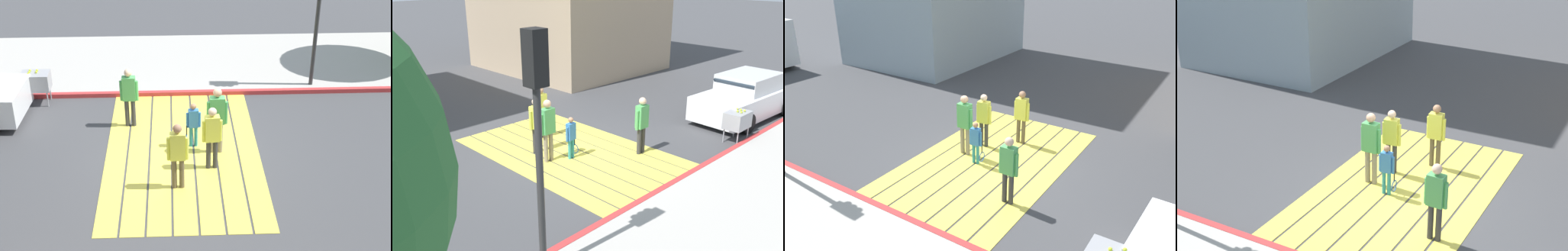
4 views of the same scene
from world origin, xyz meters
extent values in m
plane|color=#424244|center=(0.00, 0.00, 0.00)|extent=(120.00, 120.00, 0.00)
cube|color=#EAD64C|center=(0.00, -1.65, 0.01)|extent=(6.40, 0.50, 0.01)
cube|color=#EAD64C|center=(0.00, -1.10, 0.01)|extent=(6.40, 0.50, 0.01)
cube|color=#EAD64C|center=(0.00, -0.55, 0.01)|extent=(6.40, 0.50, 0.01)
cube|color=#EAD64C|center=(0.00, 0.00, 0.01)|extent=(6.40, 0.50, 0.01)
cube|color=#EAD64C|center=(0.00, 0.55, 0.01)|extent=(6.40, 0.50, 0.01)
cube|color=#EAD64C|center=(0.00, 1.10, 0.01)|extent=(6.40, 0.50, 0.01)
cube|color=#EAD64C|center=(0.00, 1.65, 0.01)|extent=(6.40, 0.50, 0.01)
cube|color=#ADA8A0|center=(-5.60, 0.00, 0.06)|extent=(4.80, 40.00, 0.12)
cube|color=#BC3333|center=(-3.25, 0.00, 0.07)|extent=(0.16, 40.00, 0.13)
cube|color=white|center=(-2.00, -6.41, 0.59)|extent=(2.01, 4.38, 0.80)
cube|color=silver|center=(-2.01, -6.56, 1.27)|extent=(1.63, 2.14, 0.60)
cube|color=#1E2833|center=(-1.96, -5.64, 1.21)|extent=(1.49, 0.40, 0.49)
cylinder|color=black|center=(-1.05, -5.12, 0.33)|extent=(0.25, 0.67, 0.66)
cylinder|color=black|center=(-2.82, -5.04, 0.33)|extent=(0.25, 0.67, 0.66)
cylinder|color=black|center=(-1.18, -7.79, 0.33)|extent=(0.25, 0.67, 0.66)
cylinder|color=#2D2D2D|center=(-3.60, 3.99, 1.70)|extent=(0.12, 0.12, 3.40)
cube|color=black|center=(-3.60, 3.99, 3.82)|extent=(0.28, 0.28, 0.84)
sphere|color=maroon|center=(-3.44, 3.99, 4.10)|extent=(0.18, 0.18, 0.18)
sphere|color=yellow|center=(-3.44, 3.99, 3.83)|extent=(0.18, 0.18, 0.18)
sphere|color=#188429|center=(-3.44, 3.99, 3.56)|extent=(0.18, 0.18, 0.18)
cube|color=#99999E|center=(-2.90, -4.12, 0.70)|extent=(0.56, 0.80, 0.50)
cylinder|color=#99999E|center=(-2.68, -3.80, 0.23)|extent=(0.04, 0.04, 0.45)
cylinder|color=#99999E|center=(-3.12, -3.80, 0.23)|extent=(0.04, 0.04, 0.45)
cylinder|color=#99999E|center=(-2.68, -4.44, 0.23)|extent=(0.04, 0.04, 0.45)
cylinder|color=#99999E|center=(-3.12, -4.44, 0.23)|extent=(0.04, 0.04, 0.45)
sphere|color=#CCE033|center=(-3.02, -4.27, 0.98)|extent=(0.07, 0.07, 0.07)
sphere|color=#CCE033|center=(-2.90, -4.27, 0.98)|extent=(0.07, 0.07, 0.07)
sphere|color=#CCE033|center=(-2.78, -4.27, 0.98)|extent=(0.07, 0.07, 0.07)
sphere|color=#CCE033|center=(-3.02, -4.07, 0.98)|extent=(0.07, 0.07, 0.07)
sphere|color=#CCE033|center=(-2.90, -4.07, 0.98)|extent=(0.07, 0.07, 0.07)
cylinder|color=brown|center=(1.50, -0.05, 0.39)|extent=(0.12, 0.12, 0.77)
cylinder|color=brown|center=(1.50, -0.22, 0.39)|extent=(0.12, 0.12, 0.77)
cube|color=#D8D84C|center=(1.50, -0.14, 1.10)|extent=(0.22, 0.34, 0.64)
sphere|color=#9E7051|center=(1.50, -0.14, 1.54)|extent=(0.20, 0.20, 0.20)
cylinder|color=#D8D84C|center=(1.49, 0.06, 1.03)|extent=(0.08, 0.08, 0.55)
cylinder|color=#D8D84C|center=(1.50, -0.33, 1.03)|extent=(0.08, 0.08, 0.55)
cylinder|color=#333338|center=(-1.43, -1.28, 0.39)|extent=(0.12, 0.12, 0.79)
cylinder|color=#333338|center=(-1.43, -1.45, 0.39)|extent=(0.12, 0.12, 0.79)
cube|color=#4CA559|center=(-1.43, -1.36, 1.12)|extent=(0.22, 0.35, 0.66)
sphere|color=beige|center=(-1.43, -1.36, 1.56)|extent=(0.20, 0.20, 0.20)
cylinder|color=#4CA559|center=(-1.42, -1.16, 1.05)|extent=(0.09, 0.09, 0.56)
cylinder|color=#4CA559|center=(-1.43, -1.57, 1.05)|extent=(0.09, 0.09, 0.56)
cylinder|color=gray|center=(0.01, 0.93, 0.42)|extent=(0.12, 0.12, 0.83)
cylinder|color=gray|center=(0.01, 0.75, 0.42)|extent=(0.12, 0.12, 0.83)
cube|color=#4CA559|center=(0.01, 0.84, 1.18)|extent=(0.23, 0.36, 0.69)
sphere|color=tan|center=(0.01, 0.84, 1.65)|extent=(0.21, 0.21, 0.21)
cylinder|color=#4CA559|center=(0.01, 1.05, 1.11)|extent=(0.09, 0.09, 0.59)
cylinder|color=#4CA559|center=(0.01, 0.63, 1.11)|extent=(0.09, 0.09, 0.59)
cylinder|color=#333338|center=(0.72, 0.76, 0.38)|extent=(0.11, 0.11, 0.76)
cylinder|color=#333338|center=(0.73, 0.59, 0.38)|extent=(0.11, 0.11, 0.76)
cube|color=#D8D84C|center=(0.72, 0.68, 1.08)|extent=(0.23, 0.35, 0.63)
sphere|color=beige|center=(0.72, 0.68, 1.51)|extent=(0.20, 0.20, 0.20)
cylinder|color=#D8D84C|center=(0.71, 0.87, 1.02)|extent=(0.08, 0.08, 0.54)
cylinder|color=#D8D84C|center=(0.74, 0.48, 1.02)|extent=(0.08, 0.08, 0.54)
cylinder|color=teal|center=(-0.30, 0.34, 0.29)|extent=(0.09, 0.09, 0.57)
cylinder|color=teal|center=(-0.29, 0.22, 0.29)|extent=(0.09, 0.09, 0.57)
cube|color=#3372BF|center=(-0.29, 0.28, 0.81)|extent=(0.17, 0.26, 0.48)
sphere|color=#9E7051|center=(-0.29, 0.28, 1.14)|extent=(0.15, 0.15, 0.15)
cylinder|color=#3372BF|center=(-0.30, 0.44, 0.76)|extent=(0.06, 0.06, 0.40)
cylinder|color=#3372BF|center=(-0.28, 0.13, 0.76)|extent=(0.06, 0.06, 0.40)
cylinder|color=black|center=(-0.25, 0.11, 0.48)|extent=(0.03, 0.03, 0.28)
torus|color=blue|center=(-0.25, 0.11, 0.23)|extent=(0.28, 0.04, 0.28)
camera|label=1|loc=(12.29, -0.20, 7.65)|focal=53.22mm
camera|label=2|loc=(-8.54, 7.84, 5.06)|focal=40.35mm
camera|label=3|loc=(-8.32, -5.14, 5.41)|focal=37.25mm
camera|label=4|loc=(-10.36, -4.87, 6.50)|focal=52.61mm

